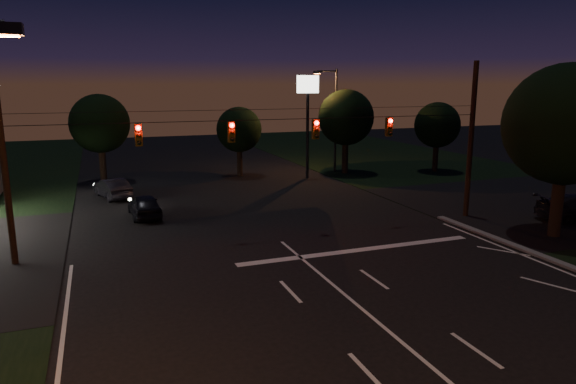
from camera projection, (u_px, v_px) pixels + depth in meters
name	position (u px, v px, depth m)	size (l,w,h in m)	color
cross_street_right	(553.00, 202.00, 34.21)	(20.00, 16.00, 0.02)	black
stop_bar	(359.00, 250.00, 24.29)	(12.00, 0.50, 0.01)	silver
utility_pole_right	(465.00, 216.00, 30.57)	(0.30, 0.30, 9.00)	black
utility_pole_left	(16.00, 264.00, 22.38)	(0.28, 0.28, 8.00)	black
signal_span	(275.00, 130.00, 25.31)	(24.00, 0.40, 1.56)	black
pole_sign_right	(308.00, 103.00, 41.68)	(1.80, 0.30, 8.40)	black
street_light_right_far	(333.00, 113.00, 44.82)	(2.20, 0.35, 9.00)	black
tree_right_near	(563.00, 126.00, 25.49)	(6.00, 6.00, 8.76)	black
tree_far_b	(100.00, 124.00, 40.34)	(4.60, 4.60, 6.98)	black
tree_far_c	(239.00, 130.00, 43.30)	(3.80, 3.80, 5.86)	black
tree_far_d	(345.00, 118.00, 44.38)	(4.80, 4.80, 7.30)	black
tree_far_e	(437.00, 126.00, 45.40)	(4.00, 4.00, 6.18)	black
car_oncoming_a	(145.00, 206.00, 30.21)	(1.62, 4.04, 1.38)	black
car_oncoming_b	(112.00, 188.00, 35.31)	(1.44, 4.13, 1.36)	black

